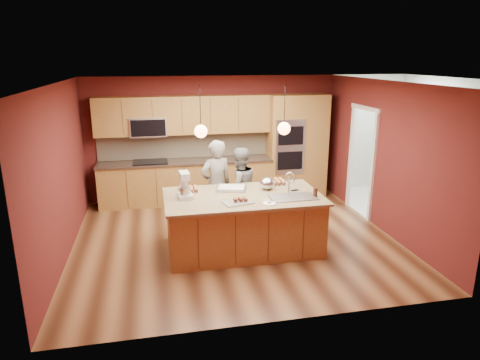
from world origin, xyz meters
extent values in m
plane|color=#442514|center=(0.00, 0.00, 0.00)|extent=(5.50, 5.50, 0.00)
plane|color=silver|center=(0.00, 0.00, 2.70)|extent=(5.50, 5.50, 0.00)
plane|color=#541917|center=(0.00, 2.50, 1.35)|extent=(5.50, 0.00, 5.50)
plane|color=#541917|center=(0.00, -2.50, 1.35)|extent=(5.50, 0.00, 5.50)
plane|color=#541917|center=(-2.75, 0.00, 1.35)|extent=(0.00, 5.00, 5.00)
plane|color=#541917|center=(2.75, 0.00, 1.35)|extent=(0.00, 5.00, 5.00)
cube|color=olive|center=(-0.65, 2.20, 0.45)|extent=(3.70, 0.60, 0.90)
cube|color=#32261F|center=(-0.65, 2.19, 0.92)|extent=(3.74, 0.64, 0.04)
cube|color=#C3B291|center=(-0.65, 2.48, 1.22)|extent=(3.70, 0.03, 0.56)
cube|color=olive|center=(-0.65, 2.32, 1.90)|extent=(3.70, 0.36, 0.80)
cube|color=black|center=(-1.40, 2.18, 0.94)|extent=(0.72, 0.52, 0.03)
cube|color=#AFB1B6|center=(-1.40, 2.30, 1.68)|extent=(0.76, 0.40, 0.40)
cube|color=olive|center=(1.60, 2.20, 1.15)|extent=(0.80, 0.60, 2.30)
cube|color=#AFB1B6|center=(1.60, 1.90, 1.20)|extent=(0.66, 0.04, 1.20)
cube|color=olive|center=(2.25, 2.20, 1.15)|extent=(0.50, 0.60, 2.30)
plane|color=silver|center=(3.65, 1.20, 0.00)|extent=(2.60, 2.60, 0.00)
plane|color=beige|center=(4.55, 1.20, 1.35)|extent=(0.00, 2.70, 2.70)
cube|color=white|center=(4.35, 1.20, 1.95)|extent=(0.35, 2.40, 0.75)
cylinder|color=black|center=(-0.60, -0.40, 2.35)|extent=(0.01, 0.01, 0.70)
sphere|color=#FF925B|center=(-0.60, -0.40, 2.00)|extent=(0.20, 0.20, 0.20)
cylinder|color=black|center=(0.72, -0.40, 2.35)|extent=(0.01, 0.01, 0.70)
sphere|color=#FF925B|center=(0.72, -0.40, 2.00)|extent=(0.20, 0.20, 0.20)
cube|color=olive|center=(0.06, -0.40, 0.45)|extent=(2.43, 1.32, 0.89)
cube|color=#C5B583|center=(0.06, -0.40, 0.91)|extent=(2.53, 1.42, 0.04)
cube|color=#AFB1B6|center=(0.82, -0.65, 0.85)|extent=(0.73, 0.43, 0.18)
imported|color=black|center=(-0.24, 0.56, 0.84)|extent=(0.70, 0.56, 1.67)
imported|color=slate|center=(0.19, 0.56, 0.76)|extent=(0.86, 0.74, 1.52)
cube|color=silver|center=(-0.87, -0.33, 0.97)|extent=(0.24, 0.30, 0.07)
cube|color=silver|center=(-0.87, -0.21, 1.14)|extent=(0.12, 0.10, 0.29)
cube|color=silver|center=(-0.87, -0.31, 1.29)|extent=(0.16, 0.29, 0.11)
cylinder|color=#B7B9BE|center=(-0.87, -0.37, 1.04)|extent=(0.16, 0.16, 0.15)
cube|color=#B9BBC0|center=(-0.07, -0.05, 0.95)|extent=(0.58, 0.50, 0.03)
cube|color=silver|center=(-0.07, -0.05, 0.97)|extent=(0.50, 0.41, 0.02)
cube|color=#AFB1B6|center=(-0.10, -0.73, 0.94)|extent=(0.50, 0.41, 0.02)
ellipsoid|color=#B7B9BE|center=(0.53, -0.16, 1.03)|extent=(0.25, 0.25, 0.21)
cylinder|color=white|center=(0.36, -0.89, 0.94)|extent=(0.20, 0.20, 0.01)
cylinder|color=#3A1E12|center=(1.18, -0.68, 1.00)|extent=(0.07, 0.07, 0.14)
cube|color=black|center=(0.96, -0.31, 0.94)|extent=(0.14, 0.10, 0.01)
cube|color=silver|center=(4.20, 0.87, 0.54)|extent=(0.70, 0.72, 1.07)
cube|color=silver|center=(4.23, 1.59, 0.55)|extent=(0.68, 0.71, 1.10)
camera|label=1|loc=(-1.32, -6.82, 3.09)|focal=32.00mm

